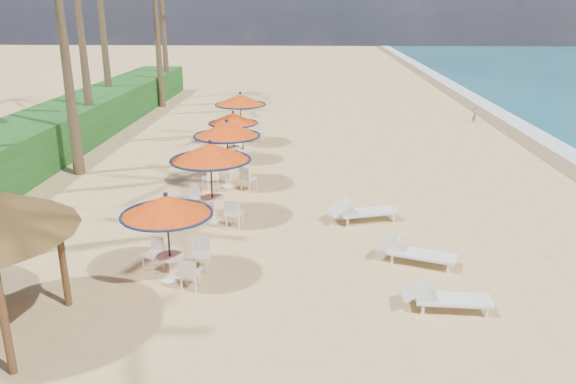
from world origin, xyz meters
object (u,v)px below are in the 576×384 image
Objects in this scene: lounger_far at (361,211)px; station_2 at (227,137)px; station_3 at (232,123)px; station_0 at (169,216)px; lounger_near at (444,297)px; station_4 at (242,104)px; station_1 at (209,162)px; lounger_mid at (414,251)px.

station_2 is at bearing 127.10° from lounger_far.
station_2 is at bearing -85.03° from station_3.
station_0 is 1.17× the size of lounger_near.
station_0 is 0.90× the size of station_2.
station_4 is at bearing 92.56° from station_2.
station_2 reaches higher than lounger_near.
lounger_mid is at bearing -25.80° from station_1.
lounger_far is (4.49, -3.29, -1.46)m from station_2.
station_2 is 10.37m from lounger_near.
station_4 is at bearing 89.94° from station_3.
lounger_mid is (5.90, -9.52, -1.31)m from station_3.
station_1 is 1.15× the size of lounger_far.
station_2 reaches higher than station_3.
station_1 is at bearing -87.86° from station_3.
station_1 is 7.90m from lounger_near.
station_1 is 1.32× the size of lounger_near.
station_4 is at bearing 91.45° from station_1.
lounger_far is at bearing 1.36° from station_1.
station_0 reaches higher than station_3.
station_4 reaches higher than station_0.
station_4 reaches higher than lounger_near.
station_3 reaches higher than lounger_far.
station_3 is at bearing 94.97° from station_2.
lounger_far is (4.79, -6.69, -1.28)m from station_3.
station_4 is 16.24m from lounger_near.
station_2 is at bearing 152.90° from lounger_mid.
station_0 is at bearing -93.63° from station_1.
station_1 reaches higher than station_0.
station_3 is 3.14m from station_4.
station_3 is 0.87× the size of station_4.
station_0 is 1.02× the size of lounger_far.
station_4 is at bearing 135.43° from lounger_mid.
station_1 reaches higher than station_2.
station_3 is 1.04× the size of lounger_mid.
lounger_mid is (5.89, -12.65, -1.56)m from station_4.
station_3 is at bearing 92.14° from station_1.
station_0 reaches higher than lounger_mid.
station_2 is at bearing 87.73° from station_0.
station_3 is at bearing 90.03° from station_0.
lounger_near is 0.92× the size of lounger_mid.
lounger_far is at bearing -54.40° from station_3.
station_3 is (-0.25, 6.79, -0.20)m from station_1.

